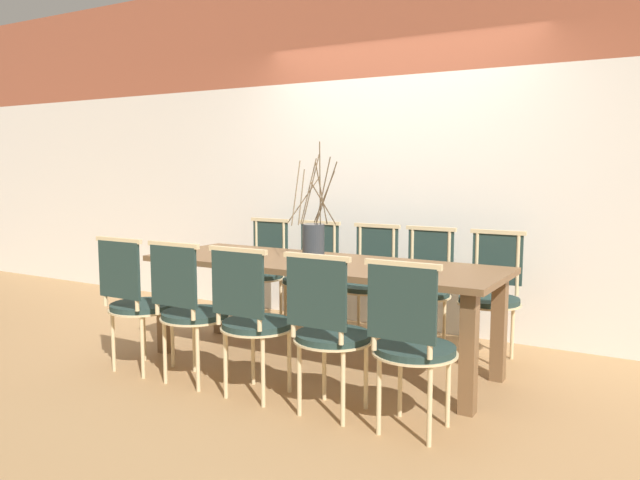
{
  "coord_description": "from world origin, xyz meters",
  "views": [
    {
      "loc": [
        2.2,
        -3.73,
        1.42
      ],
      "look_at": [
        0.0,
        0.0,
        0.9
      ],
      "focal_mm": 35.0,
      "sensor_mm": 36.0,
      "label": 1
    }
  ],
  "objects": [
    {
      "name": "wall_rear",
      "position": [
        0.0,
        1.3,
        1.6
      ],
      "size": [
        12.0,
        0.06,
        3.2
      ],
      "color": "silver",
      "rests_on": "ground_plane"
    },
    {
      "name": "vase_centerpiece",
      "position": [
        -0.05,
        -0.0,
        0.9
      ],
      "size": [
        0.35,
        0.35,
        0.83
      ],
      "color": "#33383D",
      "rests_on": "dining_table"
    },
    {
      "name": "chair_far_center",
      "position": [
        0.02,
        0.75,
        0.51
      ],
      "size": [
        0.46,
        0.46,
        0.95
      ],
      "rotation": [
        0.0,
        0.0,
        3.14
      ],
      "color": "#233833",
      "rests_on": "ground_plane"
    },
    {
      "name": "chair_far_left",
      "position": [
        -0.53,
        0.75,
        0.51
      ],
      "size": [
        0.46,
        0.46,
        0.95
      ],
      "rotation": [
        0.0,
        0.0,
        3.14
      ],
      "color": "#233833",
      "rests_on": "ground_plane"
    },
    {
      "name": "chair_far_right",
      "position": [
        0.49,
        0.75,
        0.51
      ],
      "size": [
        0.46,
        0.46,
        0.95
      ],
      "rotation": [
        0.0,
        0.0,
        3.14
      ],
      "color": "#233833",
      "rests_on": "ground_plane"
    },
    {
      "name": "chair_near_left",
      "position": [
        -0.54,
        -0.75,
        0.51
      ],
      "size": [
        0.46,
        0.46,
        0.95
      ],
      "color": "#233833",
      "rests_on": "ground_plane"
    },
    {
      "name": "chair_near_right",
      "position": [
        0.5,
        -0.75,
        0.51
      ],
      "size": [
        0.46,
        0.46,
        0.95
      ],
      "color": "#233833",
      "rests_on": "ground_plane"
    },
    {
      "name": "chair_near_leftend",
      "position": [
        -1.02,
        -0.75,
        0.51
      ],
      "size": [
        0.46,
        0.46,
        0.95
      ],
      "color": "#233833",
      "rests_on": "ground_plane"
    },
    {
      "name": "ground_plane",
      "position": [
        0.0,
        0.0,
        0.0
      ],
      "size": [
        16.0,
        16.0,
        0.0
      ],
      "primitive_type": "plane",
      "color": "#A87F51"
    },
    {
      "name": "dining_table",
      "position": [
        0.0,
        0.0,
        0.66
      ],
      "size": [
        2.57,
        0.87,
        0.75
      ],
      "color": "brown",
      "rests_on": "ground_plane"
    },
    {
      "name": "chair_far_rightend",
      "position": [
        1.01,
        0.75,
        0.51
      ],
      "size": [
        0.46,
        0.46,
        0.95
      ],
      "rotation": [
        0.0,
        0.0,
        3.14
      ],
      "color": "#233833",
      "rests_on": "ground_plane"
    },
    {
      "name": "chair_far_leftend",
      "position": [
        -1.05,
        0.75,
        0.51
      ],
      "size": [
        0.46,
        0.46,
        0.95
      ],
      "rotation": [
        0.0,
        0.0,
        3.14
      ],
      "color": "#233833",
      "rests_on": "ground_plane"
    },
    {
      "name": "chair_near_center",
      "position": [
        -0.03,
        -0.75,
        0.51
      ],
      "size": [
        0.46,
        0.46,
        0.95
      ],
      "color": "#233833",
      "rests_on": "ground_plane"
    },
    {
      "name": "chair_near_rightend",
      "position": [
        1.0,
        -0.75,
        0.51
      ],
      "size": [
        0.46,
        0.46,
        0.95
      ],
      "color": "#233833",
      "rests_on": "ground_plane"
    },
    {
      "name": "book_stack",
      "position": [
        0.66,
        0.11,
        0.76
      ],
      "size": [
        0.2,
        0.19,
        0.01
      ],
      "color": "beige",
      "rests_on": "dining_table"
    }
  ]
}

